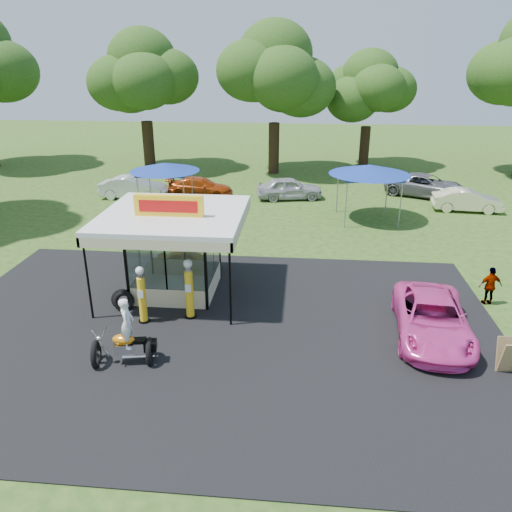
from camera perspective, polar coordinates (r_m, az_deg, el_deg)
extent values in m
plane|color=#264816|center=(16.06, -6.13, -12.13)|extent=(120.00, 120.00, 0.00)
cube|color=black|center=(17.70, -4.87, -8.48)|extent=(20.00, 14.00, 0.04)
cube|color=white|center=(20.69, -8.90, -3.92)|extent=(3.00, 3.00, 0.06)
cube|color=white|center=(19.50, -9.45, 4.73)|extent=(5.40, 5.40, 0.18)
cube|color=yellow|center=(18.90, -9.92, 5.70)|extent=(2.60, 0.25, 0.80)
cube|color=red|center=(18.78, -10.02, 5.59)|extent=(2.21, 0.02, 0.45)
cylinder|color=black|center=(18.67, -18.67, -2.51)|extent=(0.08, 0.08, 3.20)
cylinder|color=black|center=(17.28, -2.98, -3.31)|extent=(0.08, 0.08, 3.20)
cylinder|color=black|center=(18.61, -12.63, -7.27)|extent=(0.41, 0.41, 0.09)
cylinder|color=yellow|center=(18.20, -12.86, -4.85)|extent=(0.28, 0.28, 1.67)
cylinder|color=silver|center=(17.82, -13.11, -2.19)|extent=(0.19, 0.19, 0.19)
sphere|color=white|center=(17.74, -13.16, -1.65)|extent=(0.30, 0.30, 0.30)
cube|color=white|center=(17.94, -13.09, -4.30)|extent=(0.20, 0.02, 0.28)
cylinder|color=black|center=(18.61, -7.47, -6.87)|extent=(0.43, 0.43, 0.10)
cylinder|color=yellow|center=(18.19, -7.62, -4.29)|extent=(0.29, 0.29, 1.77)
cylinder|color=silver|center=(17.78, -7.77, -1.46)|extent=(0.20, 0.20, 0.20)
sphere|color=white|center=(17.70, -7.81, -0.87)|extent=(0.31, 0.31, 0.31)
cube|color=white|center=(17.90, -7.79, -3.70)|extent=(0.22, 0.02, 0.29)
torus|color=black|center=(16.48, -17.81, -10.65)|extent=(0.34, 0.94, 0.92)
torus|color=black|center=(16.19, -12.03, -10.65)|extent=(0.34, 0.94, 0.92)
cube|color=silver|center=(16.21, -14.81, -10.14)|extent=(0.65, 0.41, 0.33)
ellipsoid|color=orange|center=(16.06, -14.92, -9.21)|extent=(0.70, 0.39, 0.33)
cube|color=black|center=(16.03, -13.53, -9.40)|extent=(0.65, 0.39, 0.11)
cube|color=black|center=(16.06, -11.98, -9.95)|extent=(0.45, 0.44, 0.31)
cylinder|color=silver|center=(16.24, -17.40, -9.48)|extent=(0.49, 0.15, 0.98)
cylinder|color=silver|center=(16.02, -16.97, -8.30)|extent=(0.18, 0.66, 0.05)
sphere|color=silver|center=(16.17, -17.54, -8.98)|extent=(0.18, 0.18, 0.18)
imported|color=white|center=(15.75, -14.53, -7.43)|extent=(0.50, 0.66, 1.64)
torus|color=black|center=(19.45, -14.87, -4.99)|extent=(0.85, 0.57, 0.81)
torus|color=black|center=(19.63, -15.10, -4.76)|extent=(0.87, 0.66, 0.81)
cube|color=#593819|center=(16.98, 27.06, -10.40)|extent=(0.64, 0.34, 1.10)
cube|color=#593819|center=(17.20, 26.76, -9.94)|extent=(0.64, 0.34, 1.10)
imported|color=yellow|center=(22.45, -7.64, -0.46)|extent=(2.82, 1.13, 0.96)
imported|color=#EC40A3|center=(18.00, 19.50, -6.76)|extent=(2.76, 5.23, 1.40)
imported|color=gray|center=(21.13, 25.21, -3.11)|extent=(0.94, 0.51, 1.53)
imported|color=silver|center=(34.70, -13.82, 7.60)|extent=(4.56, 1.77, 1.48)
imported|color=#A33A0C|center=(34.42, -6.37, 7.82)|extent=(4.59, 2.25, 1.29)
imported|color=#ABAAAF|center=(33.65, 3.83, 7.75)|extent=(4.59, 2.56, 1.48)
imported|color=#5F5E61|center=(36.14, 18.84, 7.63)|extent=(5.93, 4.55, 1.50)
imported|color=beige|center=(33.52, 22.96, 5.88)|extent=(4.20, 1.74, 1.35)
cylinder|color=gray|center=(33.15, -11.90, 7.88)|extent=(0.06, 0.06, 2.34)
cylinder|color=gray|center=(32.45, -7.24, 7.88)|extent=(0.06, 0.06, 2.34)
cylinder|color=gray|center=(30.64, -13.35, 6.62)|extent=(0.06, 0.06, 2.34)
cylinder|color=gray|center=(29.88, -8.35, 6.60)|extent=(0.06, 0.06, 2.34)
cube|color=navy|center=(31.22, -10.37, 9.46)|extent=(2.93, 2.93, 0.12)
cone|color=navy|center=(31.15, -10.40, 10.00)|extent=(4.22, 4.22, 0.49)
cylinder|color=gray|center=(31.08, 9.53, 7.34)|extent=(0.06, 0.06, 2.57)
cylinder|color=gray|center=(31.45, 15.05, 7.06)|extent=(0.06, 0.06, 2.57)
cylinder|color=gray|center=(28.18, 9.89, 5.81)|extent=(0.06, 0.06, 2.57)
cylinder|color=gray|center=(28.58, 15.95, 5.51)|extent=(0.06, 0.06, 2.57)
cube|color=navy|center=(29.46, 12.83, 9.00)|extent=(3.21, 3.21, 0.13)
cone|color=navy|center=(29.39, 12.88, 9.63)|extent=(4.63, 4.63, 0.54)
cylinder|color=black|center=(43.77, -12.17, 12.27)|extent=(0.93, 0.93, 3.93)
ellipsoid|color=#1E3F12|center=(43.25, -12.72, 18.80)|extent=(9.12, 9.12, 7.82)
cylinder|color=black|center=(41.23, 2.05, 12.21)|extent=(0.86, 0.86, 4.01)
ellipsoid|color=#1E3F12|center=(40.67, 2.16, 19.47)|extent=(9.63, 9.63, 8.25)
cylinder|color=black|center=(44.92, 12.28, 12.13)|extent=(0.84, 0.84, 3.37)
ellipsoid|color=#1E3F12|center=(44.42, 12.75, 17.60)|extent=(7.86, 7.86, 6.74)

